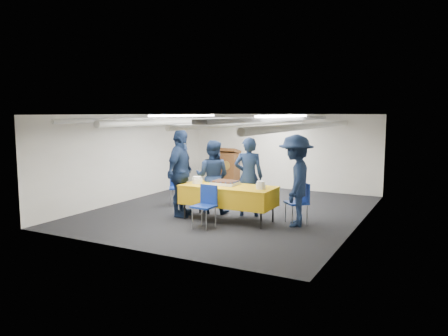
{
  "coord_description": "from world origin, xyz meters",
  "views": [
    {
      "loc": [
        4.65,
        -9.21,
        2.34
      ],
      "look_at": [
        -0.08,
        -0.2,
        1.05
      ],
      "focal_mm": 35.0,
      "sensor_mm": 36.0,
      "label": 1
    }
  ],
  "objects_px": {
    "chair_near": "(206,202)",
    "chair_left": "(178,184)",
    "chair_right": "(300,199)",
    "podium": "(229,167)",
    "sailor_a": "(249,177)",
    "sailor_c": "(180,173)",
    "sailor_d": "(296,180)",
    "serving_table": "(228,195)",
    "sailor_b": "(212,177)",
    "sheet_cake": "(225,183)"
  },
  "relations": [
    {
      "from": "podium",
      "to": "sailor_a",
      "type": "distance_m",
      "value": 3.99
    },
    {
      "from": "sailor_b",
      "to": "podium",
      "type": "bearing_deg",
      "value": -80.3
    },
    {
      "from": "serving_table",
      "to": "sailor_a",
      "type": "distance_m",
      "value": 0.74
    },
    {
      "from": "sailor_d",
      "to": "chair_right",
      "type": "bearing_deg",
      "value": 155.45
    },
    {
      "from": "sailor_a",
      "to": "sailor_c",
      "type": "distance_m",
      "value": 1.55
    },
    {
      "from": "chair_left",
      "to": "sheet_cake",
      "type": "bearing_deg",
      "value": -24.07
    },
    {
      "from": "serving_table",
      "to": "podium",
      "type": "xyz_separation_m",
      "value": [
        -1.99,
        3.95,
        0.05
      ]
    },
    {
      "from": "sailor_d",
      "to": "chair_near",
      "type": "bearing_deg",
      "value": -72.82
    },
    {
      "from": "serving_table",
      "to": "sailor_b",
      "type": "xyz_separation_m",
      "value": [
        -0.68,
        0.51,
        0.3
      ]
    },
    {
      "from": "sailor_c",
      "to": "sailor_a",
      "type": "bearing_deg",
      "value": -70.89
    },
    {
      "from": "podium",
      "to": "chair_near",
      "type": "height_order",
      "value": "podium"
    },
    {
      "from": "chair_right",
      "to": "chair_near",
      "type": "bearing_deg",
      "value": -143.31
    },
    {
      "from": "sheet_cake",
      "to": "chair_right",
      "type": "height_order",
      "value": "chair_right"
    },
    {
      "from": "sailor_a",
      "to": "sailor_d",
      "type": "distance_m",
      "value": 1.28
    },
    {
      "from": "sheet_cake",
      "to": "sailor_d",
      "type": "relative_size",
      "value": 0.29
    },
    {
      "from": "chair_near",
      "to": "podium",
      "type": "bearing_deg",
      "value": 111.62
    },
    {
      "from": "sailor_d",
      "to": "sheet_cake",
      "type": "bearing_deg",
      "value": -97.68
    },
    {
      "from": "sheet_cake",
      "to": "sailor_c",
      "type": "bearing_deg",
      "value": -168.62
    },
    {
      "from": "chair_right",
      "to": "chair_left",
      "type": "height_order",
      "value": "same"
    },
    {
      "from": "podium",
      "to": "serving_table",
      "type": "bearing_deg",
      "value": -63.25
    },
    {
      "from": "sailor_d",
      "to": "sailor_c",
      "type": "bearing_deg",
      "value": -95.95
    },
    {
      "from": "sailor_d",
      "to": "sailor_a",
      "type": "bearing_deg",
      "value": -121.09
    },
    {
      "from": "chair_left",
      "to": "sailor_d",
      "type": "xyz_separation_m",
      "value": [
        3.32,
        -0.6,
        0.42
      ]
    },
    {
      "from": "sheet_cake",
      "to": "sailor_c",
      "type": "height_order",
      "value": "sailor_c"
    },
    {
      "from": "sailor_c",
      "to": "sailor_d",
      "type": "xyz_separation_m",
      "value": [
        2.58,
        0.4,
        -0.04
      ]
    },
    {
      "from": "chair_near",
      "to": "sheet_cake",
      "type": "bearing_deg",
      "value": 87.97
    },
    {
      "from": "sailor_b",
      "to": "sheet_cake",
      "type": "bearing_deg",
      "value": 131.26
    },
    {
      "from": "chair_near",
      "to": "chair_left",
      "type": "height_order",
      "value": "same"
    },
    {
      "from": "chair_near",
      "to": "chair_left",
      "type": "xyz_separation_m",
      "value": [
        -1.75,
        1.58,
        0.0
      ]
    },
    {
      "from": "chair_left",
      "to": "sailor_b",
      "type": "height_order",
      "value": "sailor_b"
    },
    {
      "from": "sailor_a",
      "to": "sailor_c",
      "type": "xyz_separation_m",
      "value": [
        -1.35,
        -0.76,
        0.09
      ]
    },
    {
      "from": "serving_table",
      "to": "sailor_a",
      "type": "height_order",
      "value": "sailor_a"
    },
    {
      "from": "podium",
      "to": "sailor_d",
      "type": "distance_m",
      "value": 5.04
    },
    {
      "from": "sheet_cake",
      "to": "chair_near",
      "type": "distance_m",
      "value": 0.84
    },
    {
      "from": "sailor_a",
      "to": "sailor_b",
      "type": "bearing_deg",
      "value": -13.8
    },
    {
      "from": "chair_near",
      "to": "sailor_d",
      "type": "height_order",
      "value": "sailor_d"
    },
    {
      "from": "chair_left",
      "to": "chair_right",
      "type": "bearing_deg",
      "value": -6.53
    },
    {
      "from": "sheet_cake",
      "to": "podium",
      "type": "relative_size",
      "value": 0.44
    },
    {
      "from": "sailor_b",
      "to": "sailor_d",
      "type": "xyz_separation_m",
      "value": [
        2.11,
        -0.24,
        0.1
      ]
    },
    {
      "from": "chair_near",
      "to": "sailor_a",
      "type": "distance_m",
      "value": 1.43
    },
    {
      "from": "sailor_a",
      "to": "sailor_b",
      "type": "distance_m",
      "value": 0.89
    },
    {
      "from": "sheet_cake",
      "to": "sailor_b",
      "type": "relative_size",
      "value": 0.32
    },
    {
      "from": "podium",
      "to": "chair_right",
      "type": "xyz_separation_m",
      "value": [
        3.46,
        -3.46,
        -0.08
      ]
    },
    {
      "from": "chair_near",
      "to": "sailor_c",
      "type": "bearing_deg",
      "value": 150.07
    },
    {
      "from": "serving_table",
      "to": "podium",
      "type": "relative_size",
      "value": 1.65
    },
    {
      "from": "chair_left",
      "to": "sailor_c",
      "type": "height_order",
      "value": "sailor_c"
    },
    {
      "from": "chair_near",
      "to": "chair_left",
      "type": "bearing_deg",
      "value": 137.91
    },
    {
      "from": "chair_right",
      "to": "sailor_a",
      "type": "distance_m",
      "value": 1.33
    },
    {
      "from": "podium",
      "to": "chair_near",
      "type": "relative_size",
      "value": 1.44
    },
    {
      "from": "podium",
      "to": "chair_right",
      "type": "bearing_deg",
      "value": -45.07
    }
  ]
}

